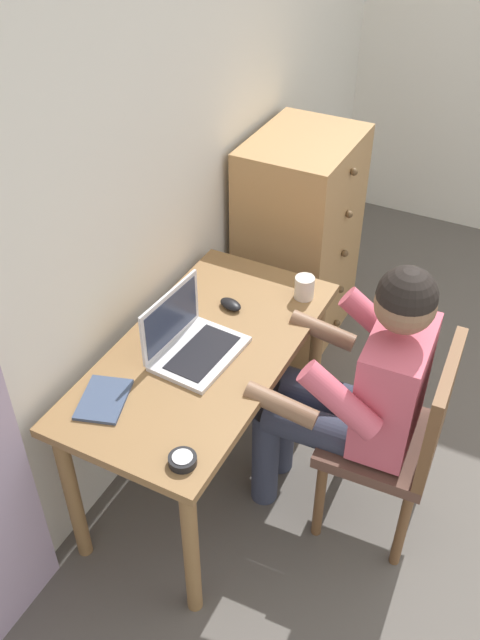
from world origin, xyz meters
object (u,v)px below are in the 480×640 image
(coffee_mug, at_px, (305,287))
(desk, at_px, (205,370))
(dresser, at_px, (299,241))
(person_seated, at_px, (357,385))
(laptop, at_px, (190,341))
(desk_clock, at_px, (183,460))
(computer_mouse, at_px, (231,304))
(notebook_pad, at_px, (104,399))
(chair, at_px, (401,435))

(coffee_mug, bearing_deg, desk, 156.32)
(dresser, bearing_deg, coffee_mug, -155.72)
(person_seated, bearing_deg, coffee_mug, 45.26)
(laptop, xyz_separation_m, coffee_mug, (0.51, -0.24, -0.00))
(desk_clock, relative_size, coffee_mug, 0.75)
(computer_mouse, distance_m, coffee_mug, 0.31)
(dresser, bearing_deg, person_seated, -147.00)
(desk, xyz_separation_m, desk_clock, (-0.50, -0.21, 0.12))
(laptop, height_order, notebook_pad, laptop)
(desk, xyz_separation_m, laptop, (-0.04, 0.03, 0.16))
(desk_clock, bearing_deg, dresser, 10.34)
(chair, relative_size, desk_clock, 9.94)
(desk, distance_m, notebook_pad, 0.44)
(laptop, bearing_deg, dresser, 2.54)
(computer_mouse, bearing_deg, desk, -156.12)
(chair, distance_m, desk_clock, 0.86)
(person_seated, xyz_separation_m, coffee_mug, (0.35, 0.36, 0.08))
(person_seated, xyz_separation_m, desk_clock, (-0.62, 0.35, 0.05))
(chair, bearing_deg, coffee_mug, 57.39)
(desk, xyz_separation_m, coffee_mug, (0.47, -0.21, 0.16))
(dresser, relative_size, chair, 1.22)
(notebook_pad, bearing_deg, desk_clock, -124.07)
(chair, relative_size, coffee_mug, 7.46)
(desk, height_order, notebook_pad, notebook_pad)
(dresser, distance_m, desk_clock, 1.65)
(desk, xyz_separation_m, notebook_pad, (-0.39, 0.17, 0.11))
(chair, relative_size, laptop, 2.51)
(notebook_pad, bearing_deg, computer_mouse, -29.91)
(chair, xyz_separation_m, desk_clock, (-0.62, 0.54, 0.23))
(dresser, height_order, person_seated, person_seated)
(desk_clock, bearing_deg, notebook_pad, 73.64)
(computer_mouse, bearing_deg, notebook_pad, -174.13)
(dresser, xyz_separation_m, desk_clock, (-1.61, -0.29, 0.19))
(dresser, distance_m, computer_mouse, 0.87)
(dresser, relative_size, computer_mouse, 10.95)
(dresser, xyz_separation_m, computer_mouse, (-0.84, -0.06, 0.19))
(dresser, distance_m, chair, 1.29)
(notebook_pad, bearing_deg, chair, -78.50)
(desk, bearing_deg, coffee_mug, -23.68)
(desk, distance_m, person_seated, 0.58)
(dresser, relative_size, person_seated, 0.90)
(desk, distance_m, chair, 0.76)
(desk_clock, bearing_deg, coffee_mug, 0.24)
(dresser, relative_size, coffee_mug, 9.12)
(chair, bearing_deg, dresser, 40.04)
(computer_mouse, relative_size, notebook_pad, 0.48)
(desk, relative_size, notebook_pad, 5.80)
(chair, height_order, person_seated, person_seated)
(person_seated, relative_size, coffee_mug, 10.11)
(chair, bearing_deg, computer_mouse, 79.40)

